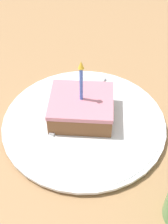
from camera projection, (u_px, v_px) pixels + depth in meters
The scene contains 4 objects.
ground_plane at pixel (93, 125), 0.58m from camera, with size 2.40×2.40×0.04m.
plate at pixel (84, 123), 0.55m from camera, with size 0.29×0.29×0.01m.
cake_slice at pixel (81, 107), 0.54m from camera, with size 0.11×0.10×0.12m.
fork at pixel (82, 99), 0.58m from camera, with size 0.10×0.17×0.01m.
Camera 1 is at (0.01, -0.39, 0.41)m, focal length 50.00 mm.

